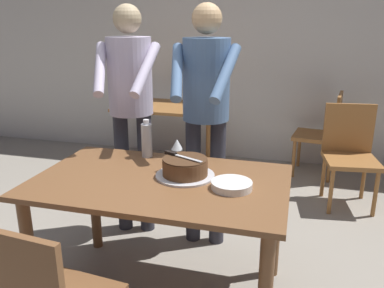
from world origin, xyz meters
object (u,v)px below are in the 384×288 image
object	(u,v)px
cake_on_platter	(185,168)
water_bottle	(147,140)
plate_stack	(232,185)
main_dining_table	(161,198)
cake_knife	(176,155)
wine_glass_near	(177,145)
background_chair_0	(350,152)
person_standing_beside	(131,97)
background_chair_1	(323,131)
person_cutting_cake	(206,102)
background_table	(166,120)

from	to	relation	value
cake_on_platter	water_bottle	bearing A→B (deg)	141.62
plate_stack	water_bottle	distance (m)	0.73
main_dining_table	cake_knife	xyz separation A→B (m)	(0.06, 0.11, 0.23)
wine_glass_near	background_chair_0	bearing A→B (deg)	47.71
person_standing_beside	background_chair_1	xyz separation A→B (m)	(1.47, 1.61, -0.58)
plate_stack	person_cutting_cake	distance (m)	0.80
cake_knife	background_chair_0	size ratio (longest dim) A/B	0.28
cake_on_platter	background_table	xyz separation A→B (m)	(-0.78, 1.92, -0.22)
main_dining_table	person_cutting_cake	bearing A→B (deg)	80.55
water_bottle	person_cutting_cake	bearing A→B (deg)	43.18
person_standing_beside	background_chair_1	world-z (taller)	person_standing_beside
water_bottle	background_chair_1	size ratio (longest dim) A/B	0.28
cake_on_platter	person_standing_beside	bearing A→B (deg)	134.46
main_dining_table	background_table	xyz separation A→B (m)	(-0.66, 1.99, -0.05)
plate_stack	background_chair_1	xyz separation A→B (m)	(0.59, 2.31, -0.28)
water_bottle	background_chair_1	xyz separation A→B (m)	(1.22, 1.94, -0.37)
wine_glass_near	cake_knife	bearing A→B (deg)	-74.73
person_cutting_cake	background_chair_0	xyz separation A→B (m)	(1.09, 0.99, -0.58)
cake_knife	background_chair_0	world-z (taller)	background_chair_0
background_table	background_chair_1	world-z (taller)	background_chair_1
main_dining_table	person_cutting_cake	world-z (taller)	person_cutting_cake
cake_knife	background_table	size ratio (longest dim) A/B	0.25
wine_glass_near	person_standing_beside	world-z (taller)	person_standing_beside
water_bottle	cake_on_platter	bearing A→B (deg)	-38.38
main_dining_table	wine_glass_near	distance (m)	0.39
main_dining_table	cake_knife	size ratio (longest dim) A/B	5.62
cake_on_platter	wine_glass_near	world-z (taller)	wine_glass_near
cake_knife	person_standing_beside	xyz separation A→B (m)	(-0.52, 0.57, 0.21)
plate_stack	background_chair_1	world-z (taller)	background_chair_1
background_chair_1	background_chair_0	bearing A→B (deg)	-73.24
background_table	cake_knife	bearing A→B (deg)	-69.17
plate_stack	cake_knife	bearing A→B (deg)	159.80
plate_stack	water_bottle	world-z (taller)	water_bottle
plate_stack	background_chair_0	bearing A→B (deg)	64.72
cake_knife	plate_stack	size ratio (longest dim) A/B	1.16
cake_on_platter	cake_knife	size ratio (longest dim) A/B	1.33
plate_stack	wine_glass_near	xyz separation A→B (m)	(-0.41, 0.35, 0.08)
main_dining_table	background_table	size ratio (longest dim) A/B	1.43
person_standing_beside	plate_stack	bearing A→B (deg)	-38.61
cake_knife	water_bottle	xyz separation A→B (m)	(-0.27, 0.24, -0.00)
background_chair_0	person_standing_beside	bearing A→B (deg)	-149.91
main_dining_table	person_cutting_cake	distance (m)	0.79
person_standing_beside	cake_on_platter	bearing A→B (deg)	-45.54
cake_knife	water_bottle	size ratio (longest dim) A/B	1.02
wine_glass_near	person_cutting_cake	distance (m)	0.41
main_dining_table	person_cutting_cake	size ratio (longest dim) A/B	0.83
cake_knife	background_chair_1	bearing A→B (deg)	66.64
person_cutting_cake	person_standing_beside	size ratio (longest dim) A/B	1.00
cake_knife	water_bottle	distance (m)	0.36
wine_glass_near	cake_on_platter	bearing A→B (deg)	-63.21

